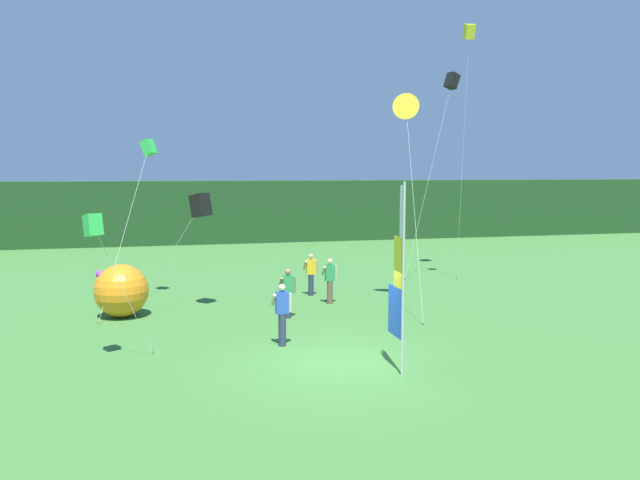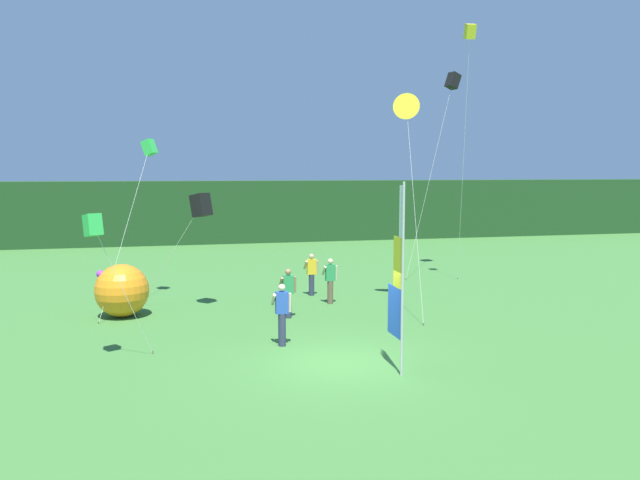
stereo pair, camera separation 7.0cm
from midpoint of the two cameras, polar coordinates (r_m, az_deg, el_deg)
ground_plane at (r=16.49m, az=1.97°, el=-11.17°), size 120.00×120.00×0.00m
distant_treeline at (r=43.90m, az=-7.84°, el=2.59°), size 80.00×2.40×4.27m
banner_flag at (r=15.40m, az=7.29°, el=-3.83°), size 0.06×1.03×4.71m
person_near_banner at (r=23.36m, az=1.03°, el=-3.64°), size 0.55×0.48×1.71m
person_mid_field at (r=17.82m, az=-3.39°, el=-6.66°), size 0.55×0.48×1.79m
person_far_left at (r=21.15m, az=-2.83°, el=-4.75°), size 0.55×0.48×1.68m
person_far_right at (r=24.90m, az=-0.70°, el=-3.06°), size 0.55×0.48×1.68m
inflatable_balloon at (r=22.33m, az=-17.57°, el=-4.41°), size 1.81×1.81×1.81m
kite_yellow_box_0 at (r=27.93m, az=13.60°, el=17.81°), size 0.73×1.92×11.04m
kite_black_box_1 at (r=22.35m, az=-10.73°, el=3.13°), size 2.68×1.72×4.20m
kite_yellow_delta_2 at (r=22.98m, az=8.01°, el=11.86°), size 1.07×3.41×7.71m
kite_green_box_3 at (r=24.48m, az=-15.27°, el=8.06°), size 2.00×3.80×6.16m
kite_black_box_4 at (r=31.32m, az=12.09°, el=13.95°), size 3.30×2.02×9.64m
kite_green_box_5 at (r=16.61m, az=-19.90°, el=1.24°), size 1.62×0.98×3.91m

